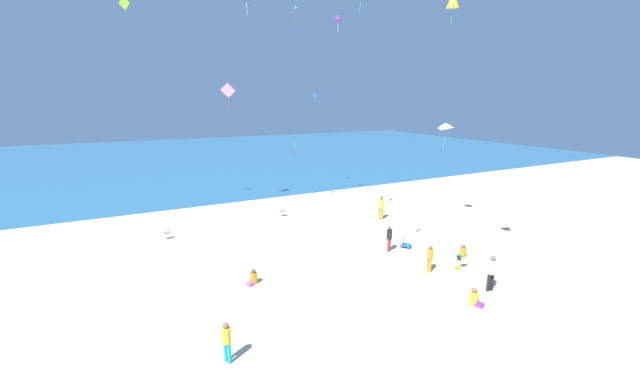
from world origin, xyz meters
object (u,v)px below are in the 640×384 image
person_4 (381,206)px  kite_lime (124,3)px  kite_yellow (453,0)px  kite_purple (338,18)px  person_7 (227,340)px  kite_blue (315,96)px  person_0 (253,278)px  kite_pink (228,91)px  person_3 (458,263)px  person_6 (389,237)px  person_5 (430,257)px  person_2 (462,252)px  kite_teal (295,8)px  person_1 (474,299)px  beach_chair_far_left (404,243)px  kite_white (445,126)px  kite_green (295,144)px  person_8 (492,271)px  beach_chair_far_right (167,234)px  beach_chair_mid_beach (283,212)px

person_4 → kite_lime: 22.39m
kite_yellow → kite_purple: bearing=134.1°
person_7 → kite_blue: kite_blue is taller
person_0 → kite_pink: size_ratio=0.36×
person_4 → kite_pink: size_ratio=0.86×
person_3 → person_6: 3.97m
kite_yellow → person_6: bearing=-179.9°
person_5 → kite_pink: bearing=118.0°
person_2 → kite_teal: 19.97m
person_7 → person_1: bearing=-36.9°
beach_chair_far_left → person_7: 12.90m
person_7 → kite_white: kite_white is taller
person_7 → kite_pink: size_ratio=0.72×
person_4 → kite_blue: bearing=-130.8°
person_1 → person_3: person_1 is taller
beach_chair_far_left → kite_blue: kite_blue is taller
person_1 → person_2: 5.24m
person_6 → kite_green: size_ratio=1.30×
person_4 → kite_green: bearing=-107.7°
kite_blue → person_1: bearing=-98.2°
kite_pink → kite_teal: size_ratio=1.46×
kite_white → person_8: bearing=1.6°
person_2 → kite_purple: 15.51m
beach_chair_far_left → kite_green: size_ratio=0.71×
person_6 → kite_teal: kite_teal is taller
person_2 → kite_yellow: 13.81m
person_4 → kite_yellow: 13.85m
person_3 → person_6: (-1.95, 3.40, 0.64)m
beach_chair_far_left → person_8: size_ratio=0.49×
kite_pink → kite_green: bearing=-2.6°
beach_chair_far_right → person_3: bearing=39.5°
beach_chair_far_left → person_8: bearing=-37.0°
person_1 → person_3: size_ratio=1.18×
person_4 → person_5: (-2.93, -8.28, -0.17)m
person_7 → kite_pink: bearing=45.0°
kite_green → kite_yellow: bearing=-73.5°
person_7 → kite_purple: 18.61m
person_2 → kite_pink: bearing=-66.7°
beach_chair_far_right → person_0: 9.09m
beach_chair_far_left → kite_pink: bearing=168.7°
kite_white → beach_chair_mid_beach: bearing=92.7°
person_3 → kite_lime: size_ratio=0.58×
person_7 → kite_blue: size_ratio=1.61×
person_1 → person_6: bearing=156.2°
kite_pink → kite_teal: bearing=-36.3°
person_8 → kite_yellow: kite_yellow is taller
beach_chair_far_left → kite_yellow: size_ratio=0.49×
kite_green → kite_pink: bearing=177.4°
person_3 → person_0: bearing=-53.3°
person_5 → kite_green: (-0.61, 16.25, 4.09)m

